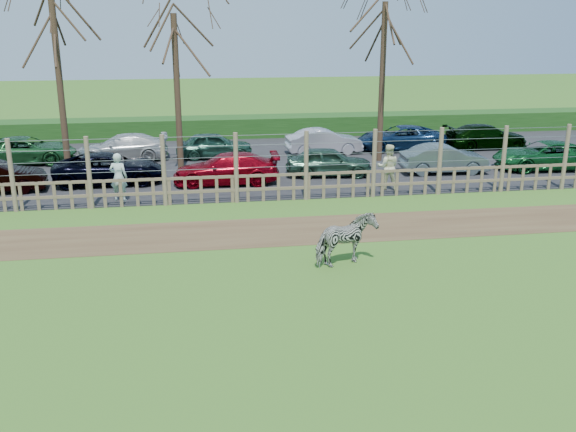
{
  "coord_description": "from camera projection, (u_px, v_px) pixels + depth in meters",
  "views": [
    {
      "loc": [
        -1.54,
        -14.02,
        6.2
      ],
      "look_at": [
        1.0,
        2.5,
        1.1
      ],
      "focal_mm": 40.0,
      "sensor_mm": 36.0,
      "label": 1
    }
  ],
  "objects": [
    {
      "name": "car_13",
      "position": [
        486.0,
        136.0,
        32.17
      ],
      "size": [
        4.18,
        1.81,
        1.2
      ],
      "primitive_type": "imported",
      "rotation": [
        0.0,
        0.0,
        1.6
      ],
      "color": "black",
      "rests_on": "asphalt"
    },
    {
      "name": "asphalt",
      "position": [
        226.0,
        163.0,
        28.99
      ],
      "size": [
        44.0,
        13.0,
        0.04
      ],
      "primitive_type": "cube",
      "color": "#232326",
      "rests_on": "ground"
    },
    {
      "name": "zebra",
      "position": [
        346.0,
        240.0,
        16.8
      ],
      "size": [
        1.81,
        1.34,
        1.4
      ],
      "primitive_type": "imported",
      "rotation": [
        0.0,
        0.0,
        1.97
      ],
      "color": "gray",
      "rests_on": "ground"
    },
    {
      "name": "car_3",
      "position": [
        226.0,
        169.0,
        25.14
      ],
      "size": [
        4.18,
        1.8,
        1.2
      ],
      "primitive_type": "imported",
      "rotation": [
        0.0,
        0.0,
        4.68
      ],
      "color": "maroon",
      "rests_on": "asphalt"
    },
    {
      "name": "fence",
      "position": [
        236.0,
        180.0,
        22.62
      ],
      "size": [
        30.16,
        0.16,
        2.5
      ],
      "color": "brown",
      "rests_on": "ground"
    },
    {
      "name": "car_4",
      "position": [
        329.0,
        162.0,
        26.43
      ],
      "size": [
        3.66,
        1.79,
        1.2
      ],
      "primitive_type": "imported",
      "rotation": [
        0.0,
        0.0,
        1.46
      ],
      "color": "#244433",
      "rests_on": "asphalt"
    },
    {
      "name": "car_10",
      "position": [
        214.0,
        145.0,
        29.92
      ],
      "size": [
        3.55,
        1.49,
        1.2
      ],
      "primitive_type": "imported",
      "rotation": [
        0.0,
        0.0,
        1.59
      ],
      "color": "#214938",
      "rests_on": "asphalt"
    },
    {
      "name": "hedge",
      "position": [
        218.0,
        127.0,
        35.45
      ],
      "size": [
        46.0,
        2.0,
        1.1
      ],
      "primitive_type": "cube",
      "color": "#1E4716",
      "rests_on": "ground"
    },
    {
      "name": "tree_right",
      "position": [
        384.0,
        44.0,
        28.01
      ],
      "size": [
        4.8,
        4.8,
        7.35
      ],
      "color": "#3D2B1E",
      "rests_on": "ground"
    },
    {
      "name": "car_5",
      "position": [
        444.0,
        159.0,
        26.93
      ],
      "size": [
        3.7,
        1.43,
        1.2
      ],
      "primitive_type": "imported",
      "rotation": [
        0.0,
        0.0,
        1.53
      ],
      "color": "#516164",
      "rests_on": "asphalt"
    },
    {
      "name": "car_9",
      "position": [
        122.0,
        148.0,
        29.35
      ],
      "size": [
        4.22,
        1.91,
        1.2
      ],
      "primitive_type": "imported",
      "rotation": [
        0.0,
        0.0,
        4.77
      ],
      "color": "beige",
      "rests_on": "asphalt"
    },
    {
      "name": "visitor_b",
      "position": [
        388.0,
        167.0,
        24.25
      ],
      "size": [
        0.98,
        0.85,
        1.72
      ],
      "primitive_type": "imported",
      "rotation": [
        0.0,
        0.0,
        2.87
      ],
      "color": "beige",
      "rests_on": "asphalt"
    },
    {
      "name": "tree_mid",
      "position": [
        175.0,
        55.0,
        26.34
      ],
      "size": [
        4.8,
        4.8,
        6.83
      ],
      "color": "#3D2B1E",
      "rests_on": "ground"
    },
    {
      "name": "ground",
      "position": [
        262.0,
        292.0,
        15.29
      ],
      "size": [
        120.0,
        120.0,
        0.0
      ],
      "primitive_type": "plane",
      "color": "olive",
      "rests_on": "ground"
    },
    {
      "name": "dirt_strip",
      "position": [
        246.0,
        233.0,
        19.54
      ],
      "size": [
        34.0,
        2.8,
        0.01
      ],
      "primitive_type": "cube",
      "color": "brown",
      "rests_on": "ground"
    },
    {
      "name": "car_6",
      "position": [
        544.0,
        155.0,
        27.65
      ],
      "size": [
        4.43,
        2.24,
        1.2
      ],
      "primitive_type": "imported",
      "rotation": [
        0.0,
        0.0,
        4.65
      ],
      "color": "#105422",
      "rests_on": "asphalt"
    },
    {
      "name": "car_11",
      "position": [
        324.0,
        141.0,
        30.84
      ],
      "size": [
        3.7,
        1.45,
        1.2
      ],
      "primitive_type": "imported",
      "rotation": [
        0.0,
        0.0,
        1.62
      ],
      "color": "silver",
      "rests_on": "asphalt"
    },
    {
      "name": "visitor_a",
      "position": [
        119.0,
        177.0,
        22.68
      ],
      "size": [
        0.71,
        0.55,
        1.72
      ],
      "primitive_type": "imported",
      "rotation": [
        0.0,
        0.0,
        2.91
      ],
      "color": "silver",
      "rests_on": "asphalt"
    },
    {
      "name": "crow",
      "position": [
        357.0,
        223.0,
        20.15
      ],
      "size": [
        0.3,
        0.22,
        0.24
      ],
      "color": "black",
      "rests_on": "ground"
    },
    {
      "name": "car_2",
      "position": [
        110.0,
        168.0,
        25.19
      ],
      "size": [
        4.37,
        2.11,
        1.2
      ],
      "primitive_type": "imported",
      "rotation": [
        0.0,
        0.0,
        1.6
      ],
      "color": "black",
      "rests_on": "asphalt"
    },
    {
      "name": "tree_left",
      "position": [
        55.0,
        37.0,
        24.52
      ],
      "size": [
        4.8,
        4.8,
        7.88
      ],
      "color": "#3D2B1E",
      "rests_on": "ground"
    },
    {
      "name": "car_12",
      "position": [
        400.0,
        138.0,
        31.78
      ],
      "size": [
        4.46,
        2.33,
        1.2
      ],
      "primitive_type": "imported",
      "rotation": [
        0.0,
        0.0,
        4.63
      ],
      "color": "#0F2646",
      "rests_on": "asphalt"
    },
    {
      "name": "car_8",
      "position": [
        26.0,
        150.0,
        28.75
      ],
      "size": [
        4.32,
        2.0,
        1.2
      ],
      "primitive_type": "imported",
      "rotation": [
        0.0,
        0.0,
        1.57
      ],
      "color": "#1F5727",
      "rests_on": "asphalt"
    }
  ]
}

